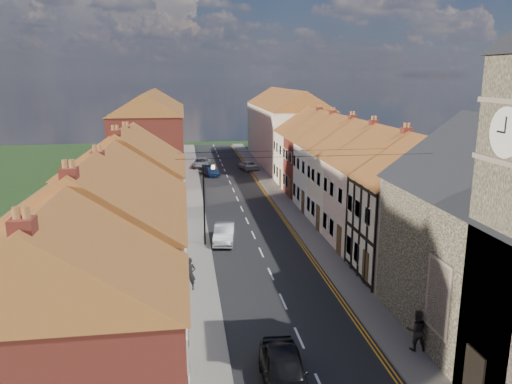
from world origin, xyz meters
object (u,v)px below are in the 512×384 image
Objects in this scene: car_near at (284,371)px; pedestrian_right at (416,330)px; car_distant_b at (248,165)px; lamppost at (205,200)px; car_far at (211,171)px; car_distant at (202,163)px; car_mid at (224,233)px; pedestrian_left at (190,274)px.

pedestrian_right is at bearing 18.60° from car_near.
car_near is at bearing 74.58° from car_distant_b.
lamppost is 26.82m from car_far.
pedestrian_right reaches higher than car_distant.
car_far is at bearing 97.65° from car_mid.
car_distant reaches higher than car_far.
pedestrian_right is at bearing -71.31° from car_distant.
car_far is 0.82× the size of car_distant.
car_distant is at bearing 101.37° from pedestrian_left.
car_distant_b is (4.70, 47.75, -0.18)m from car_near.
car_near is at bearing 24.52° from pedestrian_right.
car_near is 44.35m from car_far.
car_mid is 1.00× the size of car_distant_b.
lamppost is at bearing -82.12° from car_distant.
pedestrian_left is at bearing -83.65° from car_distant.
car_distant_b is (6.15, -2.48, -0.07)m from car_distant.
pedestrian_left is (-2.69, -8.52, 0.39)m from car_mid.
lamppost is at bearing 100.35° from car_near.
pedestrian_left is (-3.08, -34.44, 0.53)m from car_far.
car_far is at bearing -71.66° from car_distant.
lamppost is 3.25m from car_mid.
pedestrian_right is (10.07, -8.09, -0.01)m from pedestrian_left.
lamppost reaches higher than pedestrian_left.
car_distant_b is at bearing 87.68° from car_mid.
car_near is 2.34× the size of pedestrian_left.
pedestrian_right reaches higher than car_distant_b.
car_distant is at bearing 99.47° from car_mid.
car_far is (0.39, 25.93, -0.13)m from car_mid.
car_mid is at bearing 86.88° from pedestrian_left.
car_mid is 29.86m from car_distant_b.
lamppost reaches higher than car_far.
car_far is 1.99× the size of pedestrian_left.
car_near reaches higher than car_distant_b.
lamppost is at bearing -108.73° from car_far.
car_distant_b is at bearing -78.95° from pedestrian_right.
car_distant is (0.87, 32.48, -2.89)m from lamppost.
lamppost is at bearing -52.29° from pedestrian_right.
car_near is at bearing -78.69° from car_mid.
car_far is at bearing -71.82° from pedestrian_right.
pedestrian_right reaches higher than car_mid.
lamppost is 30.95m from car_distant_b.
car_near is 1.08× the size of car_mid.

